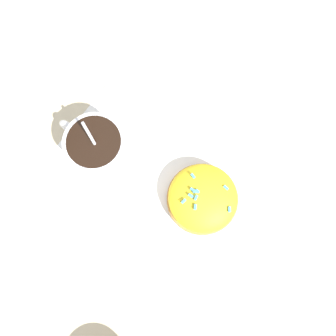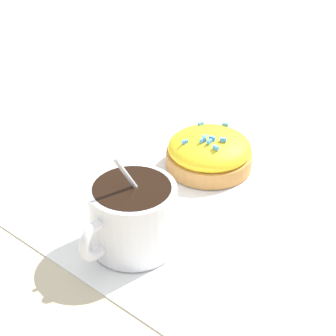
% 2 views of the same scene
% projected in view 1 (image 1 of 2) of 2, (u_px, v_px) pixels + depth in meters
% --- Properties ---
extents(ground_plane, '(3.00, 3.00, 0.00)m').
position_uv_depth(ground_plane, '(152.00, 175.00, 0.48)').
color(ground_plane, '#C6B793').
extents(paper_napkin, '(0.32, 0.31, 0.00)m').
position_uv_depth(paper_napkin, '(152.00, 175.00, 0.48)').
color(paper_napkin, white).
rests_on(paper_napkin, ground_plane).
extents(coffee_cup, '(0.11, 0.08, 0.10)m').
position_uv_depth(coffee_cup, '(97.00, 147.00, 0.45)').
color(coffee_cup, white).
rests_on(coffee_cup, paper_napkin).
extents(frosted_pastry, '(0.10, 0.10, 0.05)m').
position_uv_depth(frosted_pastry, '(201.00, 200.00, 0.45)').
color(frosted_pastry, '#C18442').
rests_on(frosted_pastry, paper_napkin).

